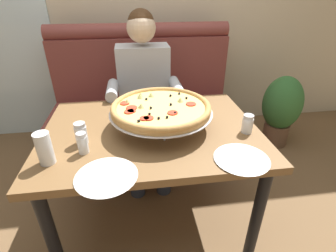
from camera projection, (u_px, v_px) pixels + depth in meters
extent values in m
plane|color=brown|center=(155.00, 219.00, 1.73)|extent=(16.00, 16.00, 0.00)
cube|color=brown|center=(146.00, 134.00, 2.28)|extent=(1.61, 0.60, 0.46)
cube|color=brown|center=(142.00, 73.00, 2.40)|extent=(1.61, 0.18, 0.65)
cylinder|color=brown|center=(139.00, 31.00, 2.22)|extent=(1.61, 0.14, 0.14)
cube|color=brown|center=(152.00, 131.00, 1.39)|extent=(1.16, 0.86, 0.04)
cylinder|color=black|center=(53.00, 242.00, 1.19)|extent=(0.06, 0.06, 0.68)
cylinder|color=black|center=(257.00, 218.00, 1.32)|extent=(0.06, 0.06, 0.68)
cylinder|color=black|center=(79.00, 155.00, 1.81)|extent=(0.06, 0.06, 0.68)
cylinder|color=black|center=(215.00, 144.00, 1.94)|extent=(0.06, 0.06, 0.68)
cube|color=#2D3342|center=(146.00, 117.00, 1.92)|extent=(0.34, 0.40, 0.15)
cylinder|color=#2D3342|center=(136.00, 170.00, 1.84)|extent=(0.11, 0.11, 0.46)
cylinder|color=#2D3342|center=(163.00, 167.00, 1.86)|extent=(0.11, 0.11, 0.46)
cube|color=#B2B7C1|center=(143.00, 81.00, 2.01)|extent=(0.40, 0.22, 0.56)
cylinder|color=#B2B7C1|center=(112.00, 90.00, 1.78)|extent=(0.08, 0.28, 0.08)
cylinder|color=#B2B7C1|center=(176.00, 87.00, 1.83)|extent=(0.08, 0.28, 0.08)
sphere|color=beige|center=(141.00, 28.00, 1.79)|extent=(0.21, 0.21, 0.21)
sphere|color=#472D19|center=(140.00, 22.00, 1.79)|extent=(0.19, 0.19, 0.19)
cylinder|color=silver|center=(165.00, 133.00, 1.25)|extent=(0.01, 0.01, 0.09)
cylinder|color=silver|center=(138.00, 115.00, 1.42)|extent=(0.01, 0.01, 0.09)
cylinder|color=silver|center=(181.00, 112.00, 1.46)|extent=(0.01, 0.01, 0.09)
torus|color=silver|center=(161.00, 113.00, 1.36)|extent=(0.30, 0.30, 0.01)
cylinder|color=silver|center=(161.00, 112.00, 1.35)|extent=(0.56, 0.56, 0.00)
cylinder|color=tan|center=(161.00, 110.00, 1.35)|extent=(0.53, 0.53, 0.02)
torus|color=tan|center=(161.00, 106.00, 1.34)|extent=(0.54, 0.54, 0.03)
cylinder|color=#EFCC6B|center=(161.00, 107.00, 1.34)|extent=(0.47, 0.47, 0.01)
cylinder|color=red|center=(149.00, 118.00, 1.21)|extent=(0.05, 0.05, 0.01)
cylinder|color=red|center=(173.00, 113.00, 1.27)|extent=(0.05, 0.05, 0.01)
cylinder|color=red|center=(125.00, 103.00, 1.37)|extent=(0.05, 0.05, 0.01)
cylinder|color=red|center=(145.00, 118.00, 1.21)|extent=(0.05, 0.05, 0.01)
cylinder|color=red|center=(191.00, 104.00, 1.36)|extent=(0.05, 0.05, 0.01)
cylinder|color=red|center=(129.00, 112.00, 1.28)|extent=(0.05, 0.05, 0.01)
cylinder|color=red|center=(132.00, 111.00, 1.28)|extent=(0.04, 0.04, 0.01)
cylinder|color=red|center=(132.00, 108.00, 1.32)|extent=(0.06, 0.06, 0.01)
sphere|color=black|center=(139.00, 121.00, 1.18)|extent=(0.01, 0.01, 0.01)
sphere|color=black|center=(171.00, 104.00, 1.35)|extent=(0.01, 0.01, 0.01)
sphere|color=black|center=(167.00, 117.00, 1.22)|extent=(0.01, 0.01, 0.01)
sphere|color=black|center=(171.00, 95.00, 1.46)|extent=(0.01, 0.01, 0.01)
sphere|color=black|center=(186.00, 98.00, 1.43)|extent=(0.01, 0.01, 0.01)
sphere|color=black|center=(149.00, 114.00, 1.25)|extent=(0.01, 0.01, 0.01)
sphere|color=black|center=(179.00, 93.00, 1.49)|extent=(0.01, 0.01, 0.01)
sphere|color=black|center=(159.00, 118.00, 1.21)|extent=(0.01, 0.01, 0.01)
sphere|color=black|center=(150.00, 108.00, 1.31)|extent=(0.01, 0.01, 0.01)
sphere|color=black|center=(175.00, 113.00, 1.26)|extent=(0.01, 0.01, 0.01)
sphere|color=black|center=(146.00, 99.00, 1.42)|extent=(0.01, 0.01, 0.01)
cone|color=#CCC675|center=(127.00, 101.00, 1.37)|extent=(0.04, 0.04, 0.02)
cone|color=#CCC675|center=(151.00, 95.00, 1.46)|extent=(0.04, 0.04, 0.02)
cone|color=#CCC675|center=(180.00, 100.00, 1.39)|extent=(0.04, 0.04, 0.02)
cone|color=#CCC675|center=(141.00, 95.00, 1.46)|extent=(0.04, 0.04, 0.02)
cone|color=#CCC675|center=(141.00, 106.00, 1.32)|extent=(0.04, 0.04, 0.02)
cone|color=#CCC675|center=(140.00, 96.00, 1.43)|extent=(0.04, 0.04, 0.02)
cylinder|color=white|center=(81.00, 135.00, 1.23)|extent=(0.06, 0.06, 0.09)
cylinder|color=#4C6633|center=(82.00, 138.00, 1.23)|extent=(0.05, 0.05, 0.06)
cylinder|color=silver|center=(79.00, 125.00, 1.20)|extent=(0.05, 0.05, 0.02)
cylinder|color=white|center=(247.00, 125.00, 1.32)|extent=(0.06, 0.06, 0.08)
cylinder|color=#A82D19|center=(247.00, 129.00, 1.33)|extent=(0.05, 0.05, 0.04)
cylinder|color=silver|center=(249.00, 117.00, 1.30)|extent=(0.05, 0.05, 0.02)
cylinder|color=white|center=(83.00, 145.00, 1.16)|extent=(0.05, 0.05, 0.08)
cylinder|color=silver|center=(83.00, 147.00, 1.17)|extent=(0.04, 0.04, 0.05)
cylinder|color=silver|center=(81.00, 135.00, 1.13)|extent=(0.04, 0.04, 0.02)
cylinder|color=white|center=(241.00, 159.00, 1.13)|extent=(0.17, 0.17, 0.01)
cone|color=white|center=(242.00, 157.00, 1.12)|extent=(0.25, 0.25, 0.01)
cylinder|color=white|center=(106.00, 177.00, 1.02)|extent=(0.18, 0.18, 0.01)
cone|color=white|center=(106.00, 175.00, 1.02)|extent=(0.26, 0.26, 0.01)
cylinder|color=silver|center=(44.00, 148.00, 1.07)|extent=(0.07, 0.07, 0.15)
cylinder|color=#4C2814|center=(47.00, 156.00, 1.09)|extent=(0.06, 0.06, 0.07)
cylinder|color=black|center=(62.00, 88.00, 3.35)|extent=(0.02, 0.02, 0.44)
cylinder|color=black|center=(50.00, 85.00, 3.47)|extent=(0.02, 0.02, 0.44)
cylinder|color=black|center=(45.00, 94.00, 3.16)|extent=(0.02, 0.02, 0.44)
cylinder|color=black|center=(33.00, 90.00, 3.28)|extent=(0.02, 0.02, 0.44)
cylinder|color=black|center=(44.00, 72.00, 3.20)|extent=(0.40, 0.40, 0.02)
cube|color=black|center=(28.00, 59.00, 2.99)|extent=(0.26, 0.22, 0.42)
cylinder|color=brown|center=(275.00, 133.00, 2.53)|extent=(0.24, 0.24, 0.22)
ellipsoid|color=#336B33|center=(282.00, 103.00, 2.37)|extent=(0.36, 0.36, 0.52)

